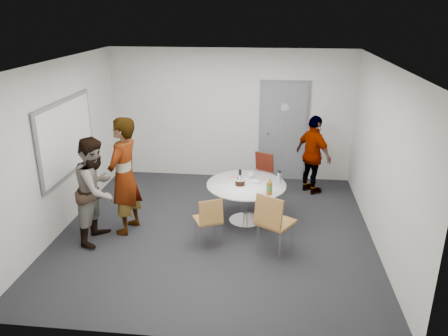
# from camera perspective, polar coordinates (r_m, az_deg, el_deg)

# --- Properties ---
(floor) EXTENTS (5.00, 5.00, 0.00)m
(floor) POSITION_cam_1_polar(r_m,az_deg,el_deg) (7.24, -1.08, -8.17)
(floor) COLOR black
(floor) RESTS_ON ground
(ceiling) EXTENTS (5.00, 5.00, 0.00)m
(ceiling) POSITION_cam_1_polar(r_m,az_deg,el_deg) (6.41, -1.25, 13.57)
(ceiling) COLOR silver
(ceiling) RESTS_ON wall_back
(wall_back) EXTENTS (5.00, 0.00, 5.00)m
(wall_back) POSITION_cam_1_polar(r_m,az_deg,el_deg) (9.09, 0.89, 6.95)
(wall_back) COLOR silver
(wall_back) RESTS_ON floor
(wall_left) EXTENTS (0.00, 5.00, 5.00)m
(wall_left) POSITION_cam_1_polar(r_m,az_deg,el_deg) (7.44, -20.65, 2.56)
(wall_left) COLOR silver
(wall_left) RESTS_ON floor
(wall_right) EXTENTS (0.00, 5.00, 5.00)m
(wall_right) POSITION_cam_1_polar(r_m,az_deg,el_deg) (6.85, 20.05, 1.18)
(wall_right) COLOR silver
(wall_right) RESTS_ON floor
(wall_front) EXTENTS (5.00, 0.00, 5.00)m
(wall_front) POSITION_cam_1_polar(r_m,az_deg,el_deg) (4.43, -5.37, -8.13)
(wall_front) COLOR silver
(wall_front) RESTS_ON floor
(door) EXTENTS (1.02, 0.17, 2.12)m
(door) POSITION_cam_1_polar(r_m,az_deg,el_deg) (9.12, 7.78, 4.70)
(door) COLOR slate
(door) RESTS_ON wall_back
(whiteboard) EXTENTS (0.04, 1.90, 1.25)m
(whiteboard) POSITION_cam_1_polar(r_m,az_deg,el_deg) (7.56, -19.82, 3.74)
(whiteboard) COLOR gray
(whiteboard) RESTS_ON wall_left
(table) EXTENTS (1.32, 1.32, 0.97)m
(table) POSITION_cam_1_polar(r_m,az_deg,el_deg) (7.29, 3.06, -2.79)
(table) COLOR white
(table) RESTS_ON floor
(chair_near_left) EXTENTS (0.51, 0.53, 0.80)m
(chair_near_left) POSITION_cam_1_polar(r_m,az_deg,el_deg) (6.59, -1.96, -6.47)
(chair_near_left) COLOR brown
(chair_near_left) RESTS_ON floor
(chair_near_right) EXTENTS (0.64, 0.66, 0.97)m
(chair_near_right) POSITION_cam_1_polar(r_m,az_deg,el_deg) (6.35, 6.36, -6.58)
(chair_near_right) COLOR brown
(chair_near_right) RESTS_ON floor
(chair_far) EXTENTS (0.53, 0.55, 0.82)m
(chair_far) POSITION_cam_1_polar(r_m,az_deg,el_deg) (8.43, 4.94, -0.26)
(chair_far) COLOR #5D1F12
(chair_far) RESTS_ON floor
(person_main) EXTENTS (0.58, 0.77, 1.90)m
(person_main) POSITION_cam_1_polar(r_m,az_deg,el_deg) (7.04, -12.91, -1.05)
(person_main) COLOR #A5C6EA
(person_main) RESTS_ON floor
(person_left) EXTENTS (0.69, 0.85, 1.66)m
(person_left) POSITION_cam_1_polar(r_m,az_deg,el_deg) (6.94, -16.34, -2.75)
(person_left) COLOR white
(person_left) RESTS_ON floor
(person_right) EXTENTS (0.85, 0.95, 1.55)m
(person_right) POSITION_cam_1_polar(r_m,az_deg,el_deg) (8.57, 11.58, 1.67)
(person_right) COLOR black
(person_right) RESTS_ON floor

